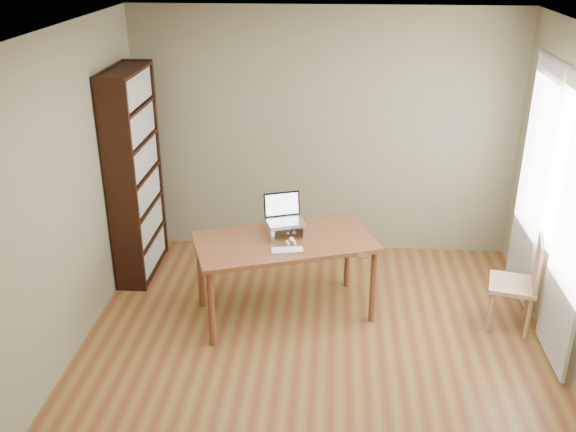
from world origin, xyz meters
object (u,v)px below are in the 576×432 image
Objects in this scene: keyboard at (287,250)px; cat at (289,229)px; desk at (285,248)px; chair at (521,280)px; laptop at (286,214)px; bookshelf at (135,175)px.

cat is at bearing 80.75° from keyboard.
chair is at bearing -20.92° from desk.
laptop is at bearing -171.82° from chair.
keyboard is (0.04, -0.22, 0.09)m from desk.
cat is (0.03, 0.11, 0.14)m from desk.
laptop reaches higher than desk.
chair is at bearing -6.56° from keyboard.
keyboard reaches higher than desk.
bookshelf is at bearing -178.60° from chair.
cat is at bearing -63.47° from laptop.
desk is 5.69× the size of keyboard.
chair reaches higher than desk.
desk is (1.54, -0.73, -0.38)m from bookshelf.
keyboard is (1.57, -0.95, -0.29)m from bookshelf.
keyboard is 0.66× the size of cat.
bookshelf reaches higher than keyboard.
chair is (3.60, -0.79, -0.58)m from bookshelf.
chair is (2.07, -0.20, -0.47)m from laptop.
bookshelf is 3.73m from chair.
cat is at bearing 56.75° from desk.
bookshelf reaches higher than cat.
laptop is at bearing -20.93° from bookshelf.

